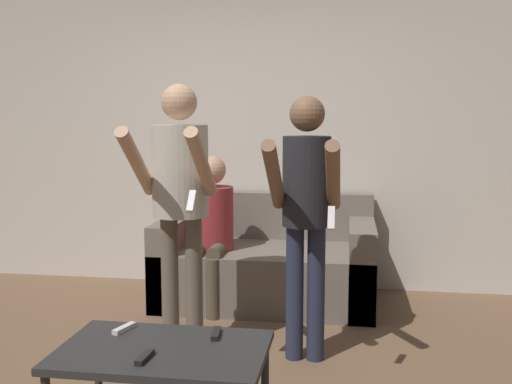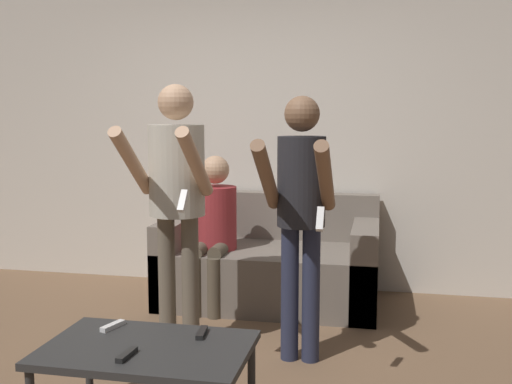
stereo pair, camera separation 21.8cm
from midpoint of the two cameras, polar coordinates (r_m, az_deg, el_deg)
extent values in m
plane|color=brown|center=(3.62, -7.86, -17.49)|extent=(14.00, 14.00, 0.00)
cube|color=silver|center=(5.31, -1.70, 5.51)|extent=(6.40, 0.06, 2.70)
cube|color=slate|center=(4.91, -0.29, -7.90)|extent=(1.72, 0.94, 0.46)
cube|color=slate|center=(5.19, 0.38, -2.21)|extent=(1.72, 0.16, 0.40)
cube|color=slate|center=(5.05, -8.90, -6.26)|extent=(0.20, 0.94, 0.68)
cube|color=slate|center=(4.82, 8.73, -6.91)|extent=(0.20, 0.94, 0.68)
cylinder|color=#6B6051|center=(3.93, -9.78, -8.62)|extent=(0.11, 0.11, 0.89)
cylinder|color=#6B6051|center=(3.88, -7.54, -8.77)|extent=(0.11, 0.11, 0.89)
cylinder|color=beige|center=(3.77, -8.88, 2.02)|extent=(0.35, 0.35, 0.57)
sphere|color=tan|center=(3.75, -9.01, 8.46)|extent=(0.22, 0.22, 0.22)
cylinder|color=tan|center=(3.61, -12.99, 2.74)|extent=(0.08, 0.52, 0.44)
cylinder|color=tan|center=(3.48, -6.99, 2.71)|extent=(0.08, 0.52, 0.44)
cube|color=white|center=(3.28, -8.05, -0.90)|extent=(0.04, 0.10, 0.12)
cylinder|color=#282D47|center=(3.76, 2.03, -9.55)|extent=(0.11, 0.11, 0.85)
cylinder|color=#282D47|center=(3.75, 4.05, -9.62)|extent=(0.11, 0.11, 0.85)
cylinder|color=#232328|center=(3.61, 3.11, 1.02)|extent=(0.29, 0.29, 0.54)
sphere|color=brown|center=(3.59, 3.16, 7.45)|extent=(0.21, 0.21, 0.21)
cylinder|color=brown|center=(3.38, -0.11, 1.50)|extent=(0.08, 0.56, 0.44)
cylinder|color=brown|center=(3.34, 5.51, 1.40)|extent=(0.08, 0.56, 0.44)
cube|color=white|center=(3.11, 5.20, -2.52)|extent=(0.04, 0.10, 0.12)
cylinder|color=brown|center=(4.58, -7.33, -9.05)|extent=(0.11, 0.11, 0.46)
cylinder|color=brown|center=(4.55, -5.49, -9.16)|extent=(0.11, 0.11, 0.46)
cylinder|color=brown|center=(4.67, -6.84, -5.49)|extent=(0.11, 0.32, 0.11)
cylinder|color=brown|center=(4.63, -5.04, -5.57)|extent=(0.11, 0.32, 0.11)
cylinder|color=#9E2D33|center=(4.76, -5.49, -2.50)|extent=(0.33, 0.33, 0.50)
sphere|color=tan|center=(4.71, -5.55, 2.10)|extent=(0.22, 0.22, 0.22)
cube|color=#2D2D2D|center=(2.94, -11.05, -14.69)|extent=(0.97, 0.62, 0.04)
cylinder|color=#2D2D2D|center=(3.41, -16.67, -15.63)|extent=(0.04, 0.04, 0.40)
cylinder|color=#2D2D2D|center=(3.16, -1.20, -17.26)|extent=(0.04, 0.04, 0.40)
cube|color=black|center=(2.81, -12.83, -15.11)|extent=(0.05, 0.15, 0.02)
cube|color=black|center=(3.03, -5.95, -13.28)|extent=(0.05, 0.15, 0.02)
cube|color=white|center=(3.18, -14.41, -12.49)|extent=(0.08, 0.15, 0.02)
camera|label=1|loc=(0.11, -91.47, -0.19)|focal=42.00mm
camera|label=2|loc=(0.11, 88.53, 0.19)|focal=42.00mm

